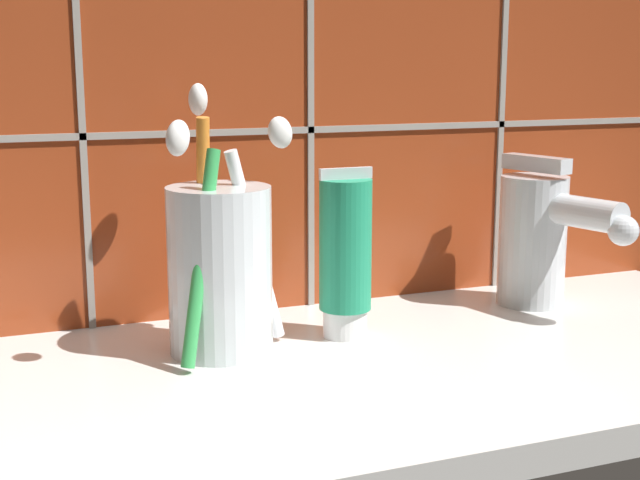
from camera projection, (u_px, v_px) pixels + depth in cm
name	position (u px, v px, depth cm)	size (l,w,h in cm)	color
sink_counter	(364.00, 376.00, 58.74)	(69.39, 29.73, 2.00)	silver
tile_wall_backsplash	(286.00, 63.00, 68.53)	(79.39, 1.72, 42.49)	#933819
toothbrush_cup	(220.00, 265.00, 59.59)	(10.46, 9.82, 18.03)	silver
toothpaste_tube	(345.00, 255.00, 62.85)	(3.90, 3.71, 12.15)	white
sink_faucet	(540.00, 235.00, 70.92)	(5.87, 12.02, 12.05)	silver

